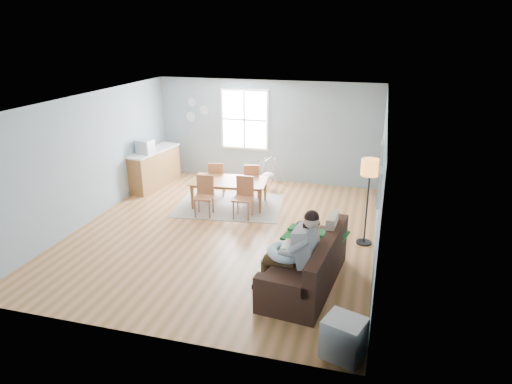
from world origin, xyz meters
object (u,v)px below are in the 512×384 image
(chair_sw, at_px, (204,193))
(father, at_px, (295,249))
(chair_se, at_px, (244,195))
(chair_nw, at_px, (217,177))
(storage_cube, at_px, (343,338))
(chair_ne, at_px, (252,179))
(sofa, at_px, (308,268))
(floor_lamp, at_px, (370,175))
(dining_table, at_px, (229,193))
(monitor, at_px, (145,147))
(baby_swing, at_px, (268,176))
(toddler, at_px, (308,238))
(counter, at_px, (154,168))

(chair_sw, bearing_deg, father, -46.11)
(chair_se, xyz_separation_m, chair_nw, (-1.02, 1.08, -0.03))
(storage_cube, xyz_separation_m, chair_nw, (-3.56, 5.13, 0.22))
(father, distance_m, chair_ne, 4.36)
(father, height_order, chair_se, father)
(chair_nw, bearing_deg, sofa, -51.15)
(floor_lamp, relative_size, storage_cube, 2.82)
(dining_table, xyz_separation_m, chair_ne, (0.36, 0.66, 0.18))
(father, distance_m, monitor, 5.92)
(baby_swing, bearing_deg, father, -71.26)
(father, relative_size, chair_nw, 1.66)
(storage_cube, height_order, chair_nw, chair_nw)
(father, xyz_separation_m, chair_nw, (-2.69, 3.84, -0.28))
(chair_nw, bearing_deg, dining_table, -47.20)
(storage_cube, relative_size, monitor, 1.51)
(sofa, height_order, chair_ne, sofa)
(monitor, height_order, baby_swing, monitor)
(storage_cube, xyz_separation_m, chair_ne, (-2.69, 5.24, 0.22))
(floor_lamp, bearing_deg, chair_nw, 154.57)
(sofa, relative_size, floor_lamp, 1.33)
(chair_se, xyz_separation_m, chair_ne, (-0.16, 1.19, -0.03))
(sofa, xyz_separation_m, chair_se, (-1.83, 2.46, 0.21))
(monitor, bearing_deg, sofa, -36.40)
(toddler, height_order, chair_nw, toddler)
(sofa, bearing_deg, floor_lamp, 65.73)
(chair_se, bearing_deg, floor_lamp, -14.05)
(chair_ne, bearing_deg, counter, 176.75)
(dining_table, bearing_deg, floor_lamp, -26.90)
(chair_nw, distance_m, baby_swing, 1.39)
(counter, bearing_deg, toddler, -37.85)
(storage_cube, distance_m, chair_sw, 5.22)
(counter, xyz_separation_m, monitor, (-0.03, -0.33, 0.66))
(chair_ne, xyz_separation_m, monitor, (-2.73, -0.18, 0.67))
(father, height_order, toddler, father)
(father, xyz_separation_m, dining_table, (-2.18, 3.30, -0.46))
(sofa, xyz_separation_m, baby_swing, (-1.76, 4.38, 0.06))
(chair_sw, distance_m, chair_nw, 1.21)
(toddler, relative_size, chair_se, 0.96)
(dining_table, height_order, chair_nw, chair_nw)
(chair_se, height_order, baby_swing, chair_se)
(floor_lamp, xyz_separation_m, chair_sw, (-3.52, 0.55, -0.90))
(sofa, distance_m, floor_lamp, 2.26)
(floor_lamp, bearing_deg, monitor, 163.14)
(storage_cube, distance_m, counter, 7.63)
(toddler, xyz_separation_m, chair_se, (-1.78, 2.25, -0.22))
(monitor, xyz_separation_m, baby_swing, (2.96, 0.90, -0.79))
(baby_swing, bearing_deg, chair_ne, -107.98)
(chair_nw, relative_size, chair_ne, 1.00)
(chair_sw, distance_m, counter, 2.46)
(chair_sw, height_order, counter, counter)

